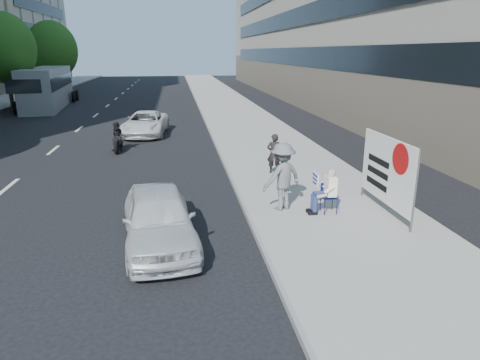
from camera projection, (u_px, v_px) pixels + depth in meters
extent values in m
plane|color=black|center=(207.00, 293.00, 8.55)|extent=(160.00, 160.00, 0.00)
cube|color=gray|center=(246.00, 124.00, 28.03)|extent=(5.00, 120.00, 0.15)
cylinder|color=#382616|center=(10.00, 92.00, 34.60)|extent=(0.30, 0.30, 2.97)
ellipsoid|color=#214A13|center=(4.00, 48.00, 33.62)|extent=(4.80, 4.80, 5.52)
cylinder|color=#382616|center=(56.00, 82.00, 47.91)|extent=(0.30, 0.30, 2.62)
ellipsoid|color=#214A13|center=(52.00, 50.00, 46.91)|extent=(5.40, 5.40, 6.21)
cylinder|color=navy|center=(325.00, 208.00, 12.13)|extent=(0.02, 0.02, 0.45)
cylinder|color=navy|center=(337.00, 207.00, 12.18)|extent=(0.02, 0.02, 0.45)
cylinder|color=navy|center=(321.00, 203.00, 12.47)|extent=(0.02, 0.02, 0.45)
cylinder|color=navy|center=(332.00, 203.00, 12.53)|extent=(0.02, 0.02, 0.45)
cube|color=navy|center=(329.00, 197.00, 12.26)|extent=(0.40, 0.40, 0.03)
cube|color=navy|center=(327.00, 189.00, 12.39)|extent=(0.40, 0.02, 0.40)
cylinder|color=navy|center=(323.00, 196.00, 12.11)|extent=(0.44, 0.17, 0.17)
cylinder|color=navy|center=(315.00, 204.00, 12.15)|extent=(0.14, 0.14, 0.46)
cube|color=black|center=(313.00, 213.00, 12.22)|extent=(0.26, 0.11, 0.10)
cylinder|color=navy|center=(321.00, 194.00, 12.30)|extent=(0.44, 0.17, 0.17)
cylinder|color=navy|center=(313.00, 202.00, 12.34)|extent=(0.14, 0.14, 0.46)
cube|color=black|center=(310.00, 211.00, 12.40)|extent=(0.26, 0.11, 0.10)
cube|color=white|center=(330.00, 186.00, 12.16)|extent=(0.26, 0.42, 0.56)
sphere|color=tan|center=(331.00, 173.00, 12.06)|extent=(0.23, 0.23, 0.23)
ellipsoid|color=gray|center=(332.00, 172.00, 12.05)|extent=(0.22, 0.24, 0.19)
ellipsoid|color=gray|center=(328.00, 176.00, 12.07)|extent=(0.10, 0.14, 0.13)
cylinder|color=white|center=(329.00, 190.00, 11.93)|extent=(0.30, 0.10, 0.25)
cylinder|color=tan|center=(322.00, 196.00, 11.95)|extent=(0.29, 0.09, 0.14)
cylinder|color=white|center=(325.00, 183.00, 12.39)|extent=(0.26, 0.20, 0.32)
cylinder|color=tan|center=(319.00, 185.00, 12.54)|extent=(0.30, 0.21, 0.18)
cube|color=white|center=(315.00, 179.00, 12.63)|extent=(0.03, 0.55, 0.40)
imported|color=slate|center=(282.00, 176.00, 12.41)|extent=(1.48, 1.21, 1.99)
imported|color=black|center=(274.00, 154.00, 16.22)|extent=(0.62, 0.48, 1.52)
cylinder|color=#4C4C4C|center=(415.00, 192.00, 10.73)|extent=(0.06, 0.06, 2.20)
cylinder|color=#4C4C4C|center=(365.00, 162.00, 13.57)|extent=(0.06, 0.06, 2.20)
cube|color=white|center=(387.00, 170.00, 12.10)|extent=(0.04, 3.00, 1.90)
cylinder|color=#A50C0C|center=(400.00, 159.00, 11.29)|extent=(0.01, 0.84, 0.84)
cube|color=black|center=(378.00, 161.00, 12.53)|extent=(0.01, 1.30, 0.18)
cube|color=black|center=(377.00, 172.00, 12.63)|extent=(0.01, 1.30, 0.18)
cube|color=black|center=(376.00, 184.00, 12.73)|extent=(0.01, 1.30, 0.18)
imported|color=silver|center=(159.00, 218.00, 10.47)|extent=(2.12, 4.34, 1.42)
imported|color=white|center=(146.00, 123.00, 24.52)|extent=(2.65, 4.98, 1.33)
cylinder|color=black|center=(117.00, 147.00, 19.99)|extent=(0.19, 0.65, 0.64)
cylinder|color=black|center=(120.00, 141.00, 21.32)|extent=(0.19, 0.65, 0.64)
cube|color=black|center=(118.00, 140.00, 20.59)|extent=(0.37, 1.22, 0.35)
imported|color=black|center=(118.00, 137.00, 20.45)|extent=(0.74, 0.61, 1.42)
cube|color=gray|center=(48.00, 88.00, 36.65)|extent=(3.65, 12.19, 3.30)
cube|color=black|center=(31.00, 81.00, 36.32)|extent=(1.17, 11.45, 1.00)
cube|color=black|center=(62.00, 81.00, 36.67)|extent=(1.17, 11.45, 1.00)
cube|color=black|center=(23.00, 87.00, 30.79)|extent=(2.39, 0.29, 1.00)
cylinder|color=black|center=(16.00, 108.00, 32.55)|extent=(0.35, 1.02, 1.00)
cylinder|color=black|center=(50.00, 107.00, 32.90)|extent=(0.35, 1.02, 1.00)
cylinder|color=black|center=(25.00, 105.00, 34.44)|extent=(0.35, 1.02, 1.00)
cylinder|color=black|center=(57.00, 104.00, 34.79)|extent=(0.35, 1.02, 1.00)
cylinder|color=black|center=(46.00, 97.00, 40.12)|extent=(0.35, 1.02, 1.00)
cylinder|color=black|center=(73.00, 97.00, 40.48)|extent=(0.35, 1.02, 1.00)
cylinder|color=black|center=(50.00, 96.00, 41.54)|extent=(0.35, 1.02, 1.00)
cylinder|color=black|center=(77.00, 95.00, 41.90)|extent=(0.35, 1.02, 1.00)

